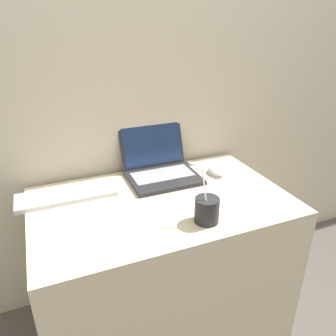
{
  "coord_description": "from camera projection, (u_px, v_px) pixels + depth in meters",
  "views": [
    {
      "loc": [
        -0.44,
        -0.8,
        1.42
      ],
      "look_at": [
        0.08,
        0.45,
        0.79
      ],
      "focal_mm": 35.0,
      "sensor_mm": 36.0,
      "label": 1
    }
  ],
  "objects": [
    {
      "name": "wall_back",
      "position": [
        130.0,
        58.0,
        1.49
      ],
      "size": [
        7.0,
        0.04,
        2.5
      ],
      "color": "#BCB299",
      "rests_on": "ground_plane"
    },
    {
      "name": "desk",
      "position": [
        162.0,
        264.0,
        1.55
      ],
      "size": [
        1.09,
        0.67,
        0.71
      ],
      "color": "beige",
      "rests_on": "ground_plane"
    },
    {
      "name": "laptop",
      "position": [
        160.0,
        166.0,
        1.6
      ],
      "size": [
        0.33,
        0.33,
        0.24
      ],
      "color": "#232326",
      "rests_on": "desk"
    },
    {
      "name": "drink_cup",
      "position": [
        207.0,
        210.0,
        1.23
      ],
      "size": [
        0.09,
        0.09,
        0.21
      ],
      "color": "#232326",
      "rests_on": "desk"
    },
    {
      "name": "computer_mouse",
      "position": [
        216.0,
        171.0,
        1.62
      ],
      "size": [
        0.07,
        0.12,
        0.03
      ],
      "color": "white",
      "rests_on": "desk"
    },
    {
      "name": "external_keyboard",
      "position": [
        67.0,
        195.0,
        1.42
      ],
      "size": [
        0.42,
        0.15,
        0.02
      ],
      "color": "silver",
      "rests_on": "desk"
    },
    {
      "name": "usb_stick",
      "position": [
        190.0,
        163.0,
        1.75
      ],
      "size": [
        0.02,
        0.06,
        0.01
      ],
      "color": "#99999E",
      "rests_on": "desk"
    }
  ]
}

